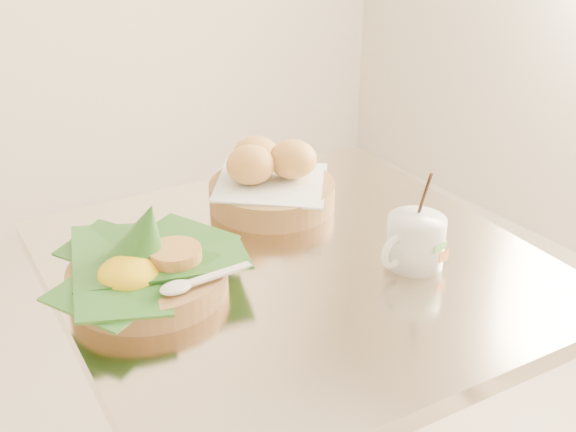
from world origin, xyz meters
TOP-DOWN VIEW (x-y plane):
  - cafe_table at (0.19, 0.00)m, footprint 0.75×0.75m
  - rice_basket at (-0.03, 0.06)m, footprint 0.28×0.28m
  - bread_basket at (0.27, 0.20)m, footprint 0.26×0.26m
  - coffee_mug at (0.33, -0.10)m, footprint 0.12×0.09m

SIDE VIEW (x-z plane):
  - cafe_table at x=0.19m, z-range 0.15..0.90m
  - rice_basket at x=-0.03m, z-range 0.72..0.86m
  - coffee_mug at x=0.33m, z-range 0.71..0.87m
  - bread_basket at x=0.27m, z-range 0.74..0.85m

